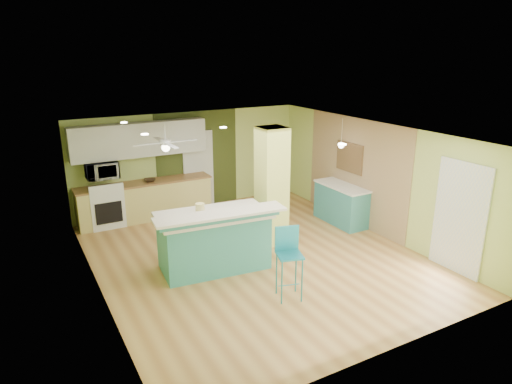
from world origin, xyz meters
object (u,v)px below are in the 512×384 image
Objects in this scene: bar_stool at (288,251)px; fruit_bowl at (150,180)px; side_counter at (341,204)px; canister at (200,207)px; peninsula at (214,239)px.

bar_stool is 4.34× the size of fruit_bowl.
fruit_bowl is (-3.88, 2.47, 0.51)m from side_counter.
bar_stool is at bearing -65.45° from canister.
side_counter is 3.87m from canister.
peninsula reaches higher than side_counter.
side_counter is 8.48× the size of canister.
bar_stool is 0.85× the size of side_counter.
peninsula is 3.69m from side_counter.
fruit_bowl is at bearing 117.75° from bar_stool.
fruit_bowl is at bearing 100.32° from peninsula.
side_counter is at bearing -32.46° from fruit_bowl.
bar_stool is (0.66, -1.54, 0.24)m from peninsula.
side_counter is at bearing 16.88° from peninsula.
bar_stool is 7.17× the size of canister.
fruit_bowl is at bearing 91.99° from canister.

